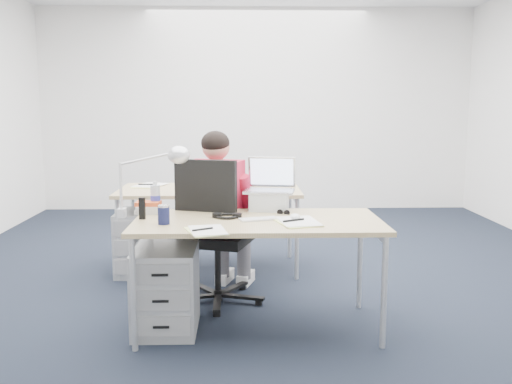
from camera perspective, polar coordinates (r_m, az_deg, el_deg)
floor at (r=4.78m, az=1.29°, el=-9.15°), size 7.00×7.00×0.00m
room at (r=4.56m, az=1.36°, el=11.80°), size 6.02×7.02×2.80m
desk_near at (r=3.71m, az=0.17°, el=-3.48°), size 1.60×0.80×0.73m
desk_far at (r=5.09m, az=-4.67°, el=-0.18°), size 1.60×0.80×0.73m
office_chair at (r=4.27m, az=-4.01°, el=-7.03°), size 0.86×0.86×1.09m
seated_person at (r=4.36m, az=-3.39°, el=-2.19°), size 0.51×0.74×1.27m
drawer_pedestal_near at (r=3.82m, az=-8.98°, el=-9.57°), size 0.40×0.50×0.55m
drawer_pedestal_far at (r=5.12m, az=-11.42°, el=-4.92°), size 0.40×0.50×0.55m
silver_laptop at (r=4.01m, az=1.34°, el=0.77°), size 0.39×0.33×0.36m
wireless_keyboard at (r=3.69m, az=0.28°, el=-2.71°), size 0.26×0.17×0.01m
computer_mouse at (r=3.71m, az=3.94°, el=-2.48°), size 0.08×0.11×0.04m
headphones at (r=3.76m, az=-2.92°, el=-2.35°), size 0.20×0.16×0.03m
can_koozie at (r=3.59m, az=-9.21°, el=-2.24°), size 0.09×0.09×0.12m
water_bottle at (r=4.00m, az=-10.03°, el=-0.47°), size 0.08×0.08×0.22m
bear_figurine at (r=4.02m, az=-4.22°, el=-0.77°), size 0.08×0.06×0.15m
book_stack at (r=3.98m, az=-10.67°, el=-1.52°), size 0.21×0.18×0.08m
cordless_phone at (r=3.77m, az=-11.32°, el=-1.62°), size 0.04×0.03×0.14m
papers_left at (r=3.36m, az=-5.04°, el=-3.89°), size 0.27×0.33×0.01m
papers_right at (r=3.60m, az=4.12°, el=-3.01°), size 0.29×0.37×0.01m
sunglasses at (r=3.88m, az=2.76°, el=-2.07°), size 0.10×0.08×0.02m
desk_lamp at (r=3.81m, az=-11.22°, el=1.15°), size 0.44×0.19×0.49m
dark_laptop at (r=4.80m, az=-2.60°, el=1.15°), size 0.38×0.37×0.21m
far_cup at (r=5.08m, az=-0.60°, el=0.96°), size 0.09×0.09×0.11m
far_papers at (r=5.32m, az=-10.66°, el=0.63°), size 0.31×0.38×0.01m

